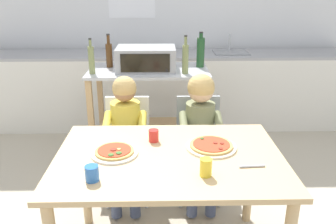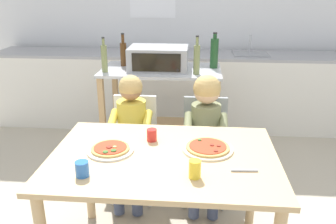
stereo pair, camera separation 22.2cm
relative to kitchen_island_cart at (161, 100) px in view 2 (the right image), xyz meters
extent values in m
plane|color=#B7AD99|center=(0.16, -0.32, -0.61)|extent=(10.62, 10.62, 0.00)
cube|color=silver|center=(0.16, 1.34, 0.74)|extent=(4.96, 0.12, 2.70)
cube|color=silver|center=(0.16, 0.93, -0.19)|extent=(4.47, 0.60, 0.85)
cube|color=#9E9EA3|center=(0.16, 0.93, 0.26)|extent=(4.47, 0.60, 0.03)
cube|color=gray|center=(0.94, 0.93, 0.27)|extent=(0.40, 0.33, 0.02)
cylinder|color=#B7BABF|center=(0.94, 1.05, 0.37)|extent=(0.02, 0.02, 0.20)
cube|color=#B7BABF|center=(0.00, 0.00, 0.29)|extent=(1.09, 0.61, 0.02)
cube|color=tan|center=(0.00, 0.00, -0.29)|extent=(1.00, 0.56, 0.02)
cube|color=tan|center=(-0.51, -0.27, -0.17)|extent=(0.05, 0.05, 0.89)
cube|color=tan|center=(0.51, -0.27, -0.17)|extent=(0.05, 0.05, 0.89)
cube|color=tan|center=(-0.51, 0.27, -0.17)|extent=(0.05, 0.05, 0.89)
cube|color=tan|center=(0.51, 0.27, -0.17)|extent=(0.05, 0.05, 0.89)
cube|color=#999BA0|center=(-0.02, -0.03, 0.40)|extent=(0.53, 0.37, 0.21)
cube|color=black|center=(-0.02, -0.21, 0.40)|extent=(0.42, 0.01, 0.16)
cylinder|color=black|center=(0.16, -0.21, 0.34)|extent=(0.02, 0.01, 0.02)
cylinder|color=olive|center=(-0.48, -0.16, 0.42)|extent=(0.05, 0.05, 0.24)
cylinder|color=olive|center=(-0.48, -0.16, 0.57)|extent=(0.02, 0.02, 0.06)
cylinder|color=black|center=(-0.48, -0.16, 0.60)|extent=(0.03, 0.03, 0.01)
cylinder|color=olive|center=(0.32, -0.17, 0.43)|extent=(0.05, 0.05, 0.25)
cylinder|color=olive|center=(0.32, -0.17, 0.59)|extent=(0.02, 0.02, 0.07)
cylinder|color=black|center=(0.32, -0.17, 0.63)|extent=(0.03, 0.03, 0.01)
cylinder|color=#1E4723|center=(0.48, 0.08, 0.44)|extent=(0.07, 0.07, 0.27)
cylinder|color=#1E4723|center=(0.48, 0.08, 0.59)|extent=(0.03, 0.03, 0.04)
cylinder|color=black|center=(0.48, 0.08, 0.62)|extent=(0.04, 0.04, 0.01)
cylinder|color=#4C2D14|center=(-0.37, 0.09, 0.41)|extent=(0.06, 0.06, 0.22)
cylinder|color=#4C2D14|center=(-0.37, 0.09, 0.56)|extent=(0.03, 0.03, 0.08)
cylinder|color=black|center=(-0.37, 0.09, 0.60)|extent=(0.03, 0.03, 0.01)
cube|color=tan|center=(0.16, -1.38, 0.12)|extent=(1.29, 0.89, 0.03)
cylinder|color=tan|center=(-0.43, -0.99, -0.26)|extent=(0.06, 0.06, 0.71)
cylinder|color=tan|center=(0.74, -0.99, -0.26)|extent=(0.06, 0.06, 0.71)
cube|color=silver|center=(-0.16, -0.69, -0.17)|extent=(0.36, 0.36, 0.04)
cube|color=silver|center=(-0.16, -0.53, 0.02)|extent=(0.34, 0.03, 0.38)
cylinder|color=silver|center=(-0.01, -0.84, -0.39)|extent=(0.03, 0.03, 0.42)
cylinder|color=silver|center=(-0.31, -0.84, -0.39)|extent=(0.03, 0.03, 0.42)
cylinder|color=silver|center=(-0.01, -0.54, -0.39)|extent=(0.03, 0.03, 0.42)
cylinder|color=silver|center=(-0.31, -0.54, -0.39)|extent=(0.03, 0.03, 0.42)
cube|color=gray|center=(0.41, -0.69, -0.17)|extent=(0.36, 0.36, 0.04)
cube|color=gray|center=(0.41, -0.53, 0.02)|extent=(0.34, 0.03, 0.38)
cylinder|color=gray|center=(0.56, -0.84, -0.39)|extent=(0.03, 0.03, 0.42)
cylinder|color=gray|center=(0.26, -0.84, -0.39)|extent=(0.03, 0.03, 0.42)
cylinder|color=gray|center=(0.56, -0.54, -0.39)|extent=(0.03, 0.03, 0.42)
cylinder|color=gray|center=(0.26, -0.54, -0.39)|extent=(0.03, 0.03, 0.42)
cube|color=#424C6B|center=(-0.09, -0.83, -0.13)|extent=(0.10, 0.30, 0.10)
cylinder|color=#424C6B|center=(-0.09, -0.96, -0.37)|extent=(0.08, 0.08, 0.44)
cube|color=#424C6B|center=(-0.23, -0.83, -0.13)|extent=(0.10, 0.30, 0.10)
cylinder|color=#424C6B|center=(-0.23, -0.96, -0.37)|extent=(0.08, 0.08, 0.44)
cylinder|color=yellow|center=(-0.03, -0.79, 0.07)|extent=(0.06, 0.26, 0.15)
cylinder|color=yellow|center=(-0.29, -0.79, 0.07)|extent=(0.06, 0.26, 0.15)
cylinder|color=yellow|center=(-0.16, -0.69, 0.04)|extent=(0.22, 0.22, 0.35)
sphere|color=#A37556|center=(-0.16, -0.69, 0.31)|extent=(0.17, 0.17, 0.17)
sphere|color=tan|center=(-0.16, -0.69, 0.32)|extent=(0.18, 0.18, 0.18)
cube|color=#424C6B|center=(0.48, -0.83, -0.13)|extent=(0.10, 0.30, 0.10)
cylinder|color=#424C6B|center=(0.48, -0.96, -0.37)|extent=(0.08, 0.08, 0.44)
cube|color=#424C6B|center=(0.34, -0.83, -0.13)|extent=(0.10, 0.30, 0.10)
cylinder|color=#424C6B|center=(0.34, -0.96, -0.37)|extent=(0.08, 0.08, 0.44)
cylinder|color=#7A7F56|center=(0.54, -0.79, 0.07)|extent=(0.06, 0.26, 0.15)
cylinder|color=#7A7F56|center=(0.28, -0.79, 0.07)|extent=(0.06, 0.26, 0.15)
cylinder|color=#7A7F56|center=(0.41, -0.69, 0.03)|extent=(0.22, 0.22, 0.34)
sphere|color=beige|center=(0.41, -0.69, 0.31)|extent=(0.19, 0.19, 0.19)
sphere|color=tan|center=(0.41, -0.69, 0.33)|extent=(0.20, 0.20, 0.20)
cylinder|color=white|center=(-0.16, -1.36, 0.14)|extent=(0.27, 0.27, 0.01)
cylinder|color=tan|center=(-0.16, -1.36, 0.15)|extent=(0.22, 0.22, 0.01)
cylinder|color=#B23D23|center=(-0.16, -1.36, 0.16)|extent=(0.19, 0.19, 0.00)
cylinder|color=#DBC666|center=(-0.13, -1.36, 0.16)|extent=(0.02, 0.02, 0.01)
cylinder|color=#386628|center=(-0.17, -1.43, 0.16)|extent=(0.03, 0.03, 0.01)
cylinder|color=#386628|center=(-0.12, -1.40, 0.16)|extent=(0.03, 0.03, 0.01)
cylinder|color=maroon|center=(-0.16, -1.36, 0.16)|extent=(0.03, 0.03, 0.01)
cylinder|color=beige|center=(0.41, -1.29, 0.14)|extent=(0.30, 0.30, 0.01)
cylinder|color=tan|center=(0.41, -1.29, 0.15)|extent=(0.26, 0.26, 0.01)
cylinder|color=#B23D23|center=(0.41, -1.29, 0.16)|extent=(0.22, 0.22, 0.00)
cylinder|color=maroon|center=(0.47, -1.29, 0.16)|extent=(0.02, 0.02, 0.01)
cylinder|color=maroon|center=(0.43, -1.29, 0.16)|extent=(0.02, 0.02, 0.01)
cylinder|color=maroon|center=(0.45, -1.36, 0.16)|extent=(0.02, 0.02, 0.01)
cylinder|color=#386628|center=(0.36, -1.22, 0.16)|extent=(0.02, 0.02, 0.01)
cylinder|color=yellow|center=(0.34, -1.61, 0.18)|extent=(0.06, 0.06, 0.09)
cylinder|color=blue|center=(-0.23, -1.64, 0.17)|extent=(0.07, 0.07, 0.08)
cylinder|color=red|center=(0.07, -1.19, 0.17)|extent=(0.06, 0.06, 0.08)
cylinder|color=#B7BABF|center=(0.59, -1.53, 0.14)|extent=(0.14, 0.02, 0.01)
camera|label=1|loc=(0.11, -3.16, 1.05)|focal=37.56mm
camera|label=2|loc=(0.33, -3.15, 1.05)|focal=37.56mm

